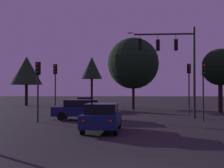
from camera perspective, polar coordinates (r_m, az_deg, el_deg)
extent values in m
plane|color=#262326|center=(32.35, 2.13, -5.15)|extent=(168.00, 168.00, 0.00)
cylinder|color=#232326|center=(24.99, 15.15, 2.07)|extent=(0.20, 0.20, 7.27)
cylinder|color=#232326|center=(25.02, 9.68, 9.19)|extent=(4.77, 0.33, 0.14)
ellipsoid|color=#F4EACC|center=(24.94, 3.44, 9.56)|extent=(0.56, 0.28, 0.16)
cylinder|color=#232326|center=(25.09, 11.87, 8.68)|extent=(0.05, 0.05, 0.42)
cube|color=black|center=(24.98, 11.88, 7.19)|extent=(0.31, 0.25, 0.90)
sphere|color=red|center=(25.16, 11.83, 7.78)|extent=(0.18, 0.18, 0.18)
sphere|color=#56380C|center=(25.12, 11.84, 7.14)|extent=(0.18, 0.18, 0.18)
sphere|color=#0C4219|center=(25.08, 11.84, 6.51)|extent=(0.18, 0.18, 0.18)
cylinder|color=#232326|center=(24.94, 8.58, 8.71)|extent=(0.05, 0.05, 0.44)
cube|color=black|center=(24.83, 8.58, 7.20)|extent=(0.31, 0.25, 0.90)
sphere|color=red|center=(25.01, 8.56, 7.78)|extent=(0.18, 0.18, 0.18)
sphere|color=#56380C|center=(24.97, 8.56, 7.15)|extent=(0.18, 0.18, 0.18)
sphere|color=#0C4219|center=(24.93, 8.56, 6.51)|extent=(0.18, 0.18, 0.18)
cylinder|color=#232326|center=(24.88, 5.25, 8.84)|extent=(0.05, 0.05, 0.34)
cube|color=black|center=(24.78, 5.26, 7.43)|extent=(0.31, 0.25, 0.90)
sphere|color=red|center=(24.96, 5.25, 8.02)|extent=(0.18, 0.18, 0.18)
sphere|color=#56380C|center=(24.92, 5.25, 7.38)|extent=(0.18, 0.18, 0.18)
sphere|color=#0C4219|center=(24.88, 5.25, 6.74)|extent=(0.18, 0.18, 0.18)
cylinder|color=#232326|center=(29.71, 14.23, -1.74)|extent=(0.12, 0.12, 3.85)
cube|color=black|center=(29.79, 14.21, 2.83)|extent=(0.35, 0.30, 0.90)
sphere|color=red|center=(29.68, 14.32, 3.39)|extent=(0.18, 0.18, 0.18)
sphere|color=#56380C|center=(29.66, 14.32, 2.85)|extent=(0.18, 0.18, 0.18)
sphere|color=#0C4219|center=(29.64, 14.33, 2.31)|extent=(0.18, 0.18, 0.18)
cylinder|color=#232326|center=(23.00, 16.71, -2.57)|extent=(0.12, 0.12, 3.31)
cube|color=black|center=(23.04, 16.68, 2.68)|extent=(0.35, 0.31, 0.90)
sphere|color=red|center=(22.94, 16.85, 3.40)|extent=(0.18, 0.18, 0.18)
sphere|color=#56380C|center=(22.92, 16.85, 2.70)|extent=(0.18, 0.18, 0.18)
sphere|color=#0C4219|center=(22.91, 16.86, 2.00)|extent=(0.18, 0.18, 0.18)
cylinder|color=#232326|center=(21.84, -13.72, -2.66)|extent=(0.12, 0.12, 3.31)
cube|color=black|center=(21.89, -13.69, 2.85)|extent=(0.35, 0.31, 0.90)
sphere|color=red|center=(21.79, -13.87, 3.61)|extent=(0.18, 0.18, 0.18)
sphere|color=#56380C|center=(21.77, -13.88, 2.88)|extent=(0.18, 0.18, 0.18)
sphere|color=#0C4219|center=(21.75, -13.88, 2.14)|extent=(0.18, 0.18, 0.18)
cylinder|color=#232326|center=(28.14, -10.60, -1.93)|extent=(0.12, 0.12, 3.71)
cube|color=black|center=(28.21, -10.58, 2.76)|extent=(0.34, 0.30, 0.90)
sphere|color=red|center=(28.10, -10.69, 3.34)|extent=(0.18, 0.18, 0.18)
sphere|color=#56380C|center=(28.08, -10.69, 2.78)|extent=(0.18, 0.18, 0.18)
sphere|color=#0C4219|center=(28.06, -10.70, 2.21)|extent=(0.18, 0.18, 0.18)
cube|color=#0F1947|center=(16.64, -1.82, -6.60)|extent=(2.08, 4.31, 0.68)
cube|color=black|center=(16.44, -1.88, -4.57)|extent=(1.72, 2.36, 0.52)
cylinder|color=black|center=(18.16, -3.90, -7.22)|extent=(0.23, 0.65, 0.64)
cylinder|color=black|center=(17.97, 1.36, -7.29)|extent=(0.23, 0.65, 0.64)
cylinder|color=black|center=(15.43, -5.54, -8.29)|extent=(0.23, 0.65, 0.64)
cylinder|color=black|center=(15.21, 0.68, -8.40)|extent=(0.23, 0.65, 0.64)
sphere|color=red|center=(14.64, -5.37, -6.94)|extent=(0.14, 0.14, 0.14)
sphere|color=red|center=(14.46, -0.26, -7.02)|extent=(0.14, 0.14, 0.14)
cube|color=#0F1947|center=(23.13, -5.38, -5.08)|extent=(4.66, 1.96, 0.68)
cube|color=black|center=(23.11, -5.75, -3.59)|extent=(2.53, 1.63, 0.52)
cylinder|color=black|center=(23.86, -1.56, -5.78)|extent=(0.65, 0.22, 0.64)
cylinder|color=black|center=(22.27, -1.67, -6.11)|extent=(0.65, 0.22, 0.64)
cylinder|color=black|center=(24.13, -8.81, -5.72)|extent=(0.65, 0.22, 0.64)
cylinder|color=black|center=(22.56, -9.43, -6.03)|extent=(0.65, 0.22, 0.64)
sphere|color=red|center=(24.06, -10.74, -4.67)|extent=(0.14, 0.14, 0.14)
sphere|color=red|center=(22.83, -11.33, -4.86)|extent=(0.14, 0.14, 0.14)
cube|color=#473828|center=(32.81, -5.10, -3.93)|extent=(2.47, 4.67, 0.68)
cube|color=black|center=(32.64, -5.10, -2.89)|extent=(1.92, 2.60, 0.52)
cylinder|color=black|center=(34.29, -6.54, -4.38)|extent=(0.29, 0.66, 0.64)
cylinder|color=black|center=(34.32, -3.76, -4.38)|extent=(0.29, 0.66, 0.64)
cylinder|color=black|center=(31.36, -6.58, -4.68)|extent=(0.29, 0.66, 0.64)
cylinder|color=black|center=(31.39, -3.54, -4.68)|extent=(0.29, 0.66, 0.64)
sphere|color=red|center=(30.57, -6.25, -3.94)|extent=(0.14, 0.14, 0.14)
sphere|color=red|center=(30.59, -3.81, -3.94)|extent=(0.14, 0.14, 0.14)
cylinder|color=black|center=(31.44, 19.65, -2.23)|extent=(0.41, 0.41, 3.25)
sphere|color=black|center=(31.52, 19.62, 3.02)|extent=(3.59, 3.59, 3.59)
cylinder|color=black|center=(35.18, 4.02, -2.15)|extent=(0.30, 0.30, 3.28)
sphere|color=black|center=(35.32, 4.01, 3.89)|extent=(5.92, 5.92, 5.92)
cylinder|color=black|center=(43.38, -3.82, -1.57)|extent=(0.32, 0.32, 3.89)
cone|color=black|center=(43.50, -3.81, 3.05)|extent=(2.96, 2.96, 3.11)
cylinder|color=black|center=(46.01, -15.74, -2.01)|extent=(0.42, 0.42, 3.07)
cone|color=black|center=(46.09, -15.72, 2.45)|extent=(4.57, 4.57, 4.10)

